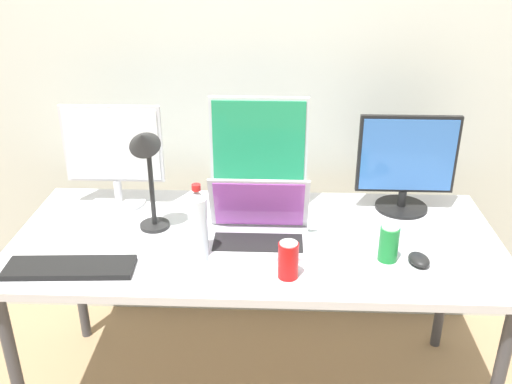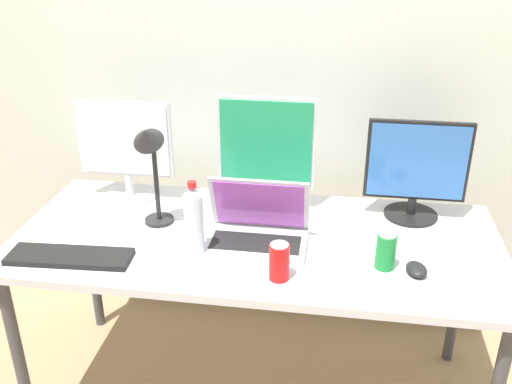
{
  "view_description": "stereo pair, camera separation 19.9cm",
  "coord_description": "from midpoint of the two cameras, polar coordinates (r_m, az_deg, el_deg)",
  "views": [
    {
      "loc": [
        0.07,
        -1.81,
        1.77
      ],
      "look_at": [
        0.0,
        0.0,
        0.92
      ],
      "focal_mm": 40.0,
      "sensor_mm": 36.0,
      "label": 1
    },
    {
      "loc": [
        0.27,
        -1.79,
        1.77
      ],
      "look_at": [
        0.0,
        0.0,
        0.92
      ],
      "focal_mm": 40.0,
      "sensor_mm": 36.0,
      "label": 2
    }
  ],
  "objects": [
    {
      "name": "wall_back",
      "position": [
        2.44,
        4.57,
        14.0
      ],
      "size": [
        7.0,
        0.08,
        2.6
      ],
      "primitive_type": "cube",
      "color": "silver",
      "rests_on": "ground"
    },
    {
      "name": "work_desk",
      "position": [
        2.11,
        2.72,
        -5.95
      ],
      "size": [
        1.76,
        0.77,
        0.74
      ],
      "color": "#424247",
      "rests_on": "ground"
    },
    {
      "name": "monitor_left",
      "position": [
        2.32,
        -10.55,
        4.21
      ],
      "size": [
        0.39,
        0.21,
        0.41
      ],
      "color": "silver",
      "rests_on": "work_desk"
    },
    {
      "name": "monitor_center",
      "position": [
        2.21,
        3.59,
        4.17
      ],
      "size": [
        0.38,
        0.17,
        0.45
      ],
      "color": "silver",
      "rests_on": "work_desk"
    },
    {
      "name": "monitor_right",
      "position": [
        2.25,
        18.22,
        2.06
      ],
      "size": [
        0.38,
        0.21,
        0.39
      ],
      "color": "black",
      "rests_on": "work_desk"
    },
    {
      "name": "laptop_silver",
      "position": [
        2.02,
        2.97,
        -3.67
      ],
      "size": [
        0.36,
        0.24,
        0.24
      ],
      "color": "silver",
      "rests_on": "work_desk"
    },
    {
      "name": "keyboard_main",
      "position": [
        2.01,
        -15.46,
        -6.33
      ],
      "size": [
        0.43,
        0.15,
        0.02
      ],
      "primitive_type": "cube",
      "rotation": [
        0.0,
        0.0,
        0.06
      ],
      "color": "black",
      "rests_on": "work_desk"
    },
    {
      "name": "mouse_by_keyboard",
      "position": [
        1.96,
        18.62,
        -7.42
      ],
      "size": [
        0.08,
        0.1,
        0.03
      ],
      "primitive_type": "ellipsoid",
      "rotation": [
        0.0,
        0.0,
        0.22
      ],
      "color": "black",
      "rests_on": "work_desk"
    },
    {
      "name": "water_bottle",
      "position": [
        1.9,
        -3.26,
        -3.16
      ],
      "size": [
        0.07,
        0.07,
        0.28
      ],
      "color": "silver",
      "rests_on": "work_desk"
    },
    {
      "name": "soda_can_near_keyboard",
      "position": [
        1.82,
        5.5,
        -7.04
      ],
      "size": [
        0.07,
        0.07,
        0.13
      ],
      "color": "red",
      "rests_on": "work_desk"
    },
    {
      "name": "soda_can_by_laptop",
      "position": [
        1.94,
        15.77,
        -5.78
      ],
      "size": [
        0.07,
        0.07,
        0.13
      ],
      "color": "#197F33",
      "rests_on": "work_desk"
    },
    {
      "name": "desk_lamp",
      "position": [
        2.04,
        -7.82,
        3.51
      ],
      "size": [
        0.11,
        0.18,
        0.42
      ],
      "color": "black",
      "rests_on": "work_desk"
    }
  ]
}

